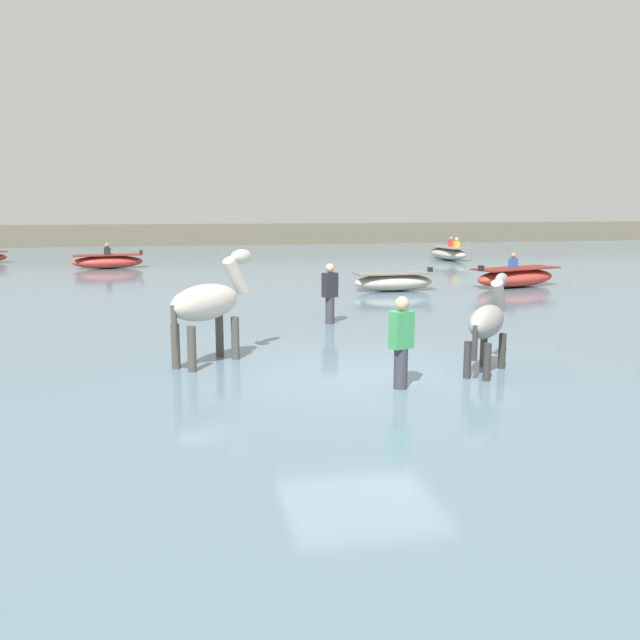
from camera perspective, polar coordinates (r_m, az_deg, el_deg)
name	(u,v)px	position (r m, az deg, el deg)	size (l,w,h in m)	color
ground_plane	(363,391)	(10.71, 3.64, -6.06)	(120.00, 120.00, 0.00)	#666051
water_surface	(275,298)	(20.31, -3.80, 1.91)	(90.00, 90.00, 0.28)	slate
horse_lead_pinto	(209,305)	(11.33, -9.42, 1.28)	(1.64, 1.63, 2.15)	beige
horse_trailing_grey	(488,324)	(10.89, 14.05, -0.30)	(1.31, 1.44, 1.80)	gray
boat_distant_west	(448,253)	(32.93, 10.79, 5.60)	(1.39, 3.01, 1.10)	#B2AD9E
boat_near_port	(108,261)	(29.32, -17.56, 4.77)	(2.93, 1.35, 1.06)	#BC382D
boat_far_inshore	(393,282)	(20.85, 6.25, 3.25)	(2.53, 1.02, 0.70)	#B2AD9E
boat_far_offshore	(516,277)	(22.61, 16.27, 3.51)	(3.30, 1.96, 1.10)	#BC382D
person_onlooker_left	(330,298)	(14.97, 0.85, 1.92)	(0.37, 0.30, 1.63)	#383842
person_wading_close	(401,349)	(9.74, 6.90, -2.45)	(0.37, 0.30, 1.63)	#383842
far_shoreline	(223,236)	(45.42, -8.25, 7.07)	(80.00, 2.40, 1.66)	#605B4C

